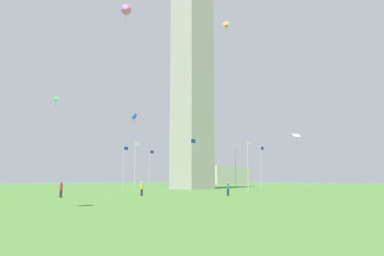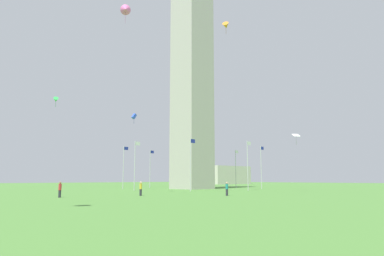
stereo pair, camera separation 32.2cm
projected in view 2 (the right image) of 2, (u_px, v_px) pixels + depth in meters
ground_plane at (192, 189)px, 71.61m from camera, size 260.00×260.00×0.00m
obelisk_monument at (192, 47)px, 75.92m from camera, size 6.64×6.64×60.34m
flagpole_n at (236, 167)px, 82.07m from camera, size 1.12×0.14×8.78m
flagpole_ne at (193, 167)px, 86.35m from camera, size 1.12×0.14×8.78m
flagpole_e at (150, 167)px, 82.42m from camera, size 1.12×0.14×8.78m
flagpole_se at (124, 165)px, 72.59m from camera, size 1.12×0.14×8.78m
flagpole_s at (135, 163)px, 62.60m from camera, size 1.12×0.14×8.78m
flagpole_sw at (191, 162)px, 58.32m from camera, size 1.12×0.14×8.78m
flagpole_w at (248, 163)px, 62.25m from camera, size 1.12×0.14×8.78m
flagpole_nw at (261, 165)px, 72.08m from camera, size 1.12×0.14×8.78m
person_yellow_shirt at (141, 189)px, 42.86m from camera, size 0.32×0.32×1.72m
person_teal_shirt at (227, 189)px, 43.07m from camera, size 0.32×0.32×1.65m
person_red_shirt at (60, 190)px, 38.84m from camera, size 0.32×0.32×1.75m
kite_orange_delta at (226, 26)px, 62.95m from camera, size 1.83×1.68×2.33m
kite_blue_box at (134, 116)px, 64.16m from camera, size 1.01×0.63×1.96m
kite_green_delta at (56, 100)px, 59.84m from camera, size 1.19×1.35×1.75m
kite_white_diamond at (296, 136)px, 57.34m from camera, size 1.49×1.46×1.84m
kite_pink_delta at (126, 9)px, 52.42m from camera, size 2.30×2.40×3.14m
distant_building at (222, 175)px, 138.63m from camera, size 19.73×13.60×6.91m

